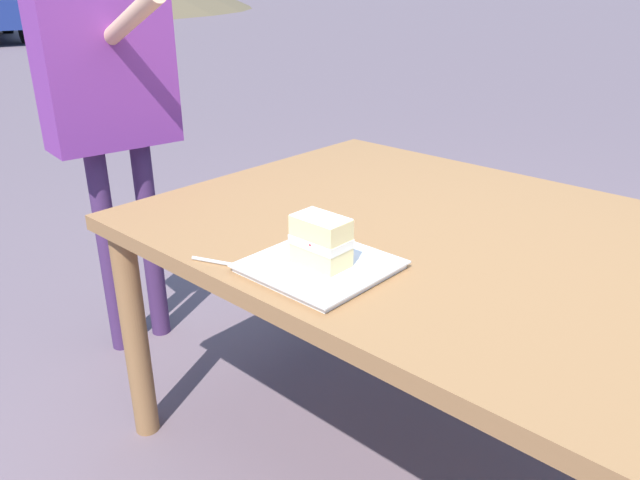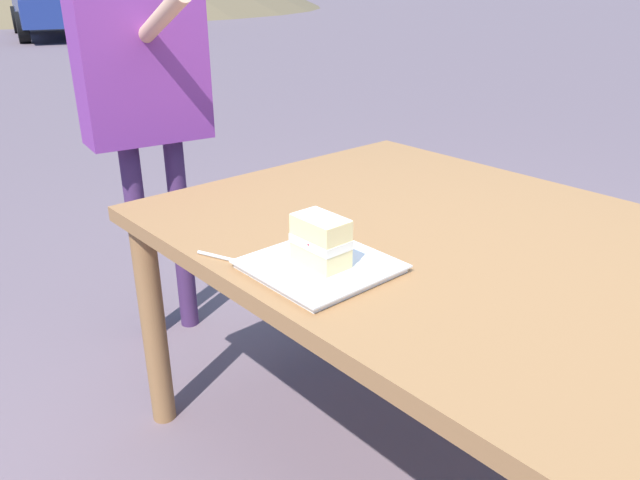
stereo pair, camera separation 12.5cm
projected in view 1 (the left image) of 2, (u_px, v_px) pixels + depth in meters
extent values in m
plane|color=#6D5A63|center=(445.00, 462.00, 1.73)|extent=(160.00, 160.00, 0.00)
cylinder|color=olive|center=(135.00, 336.00, 1.73)|extent=(0.07, 0.07, 0.66)
cylinder|color=olive|center=(354.00, 237.00, 2.39)|extent=(0.07, 0.07, 0.66)
cube|color=olive|center=(468.00, 244.00, 1.46)|extent=(1.61, 1.10, 0.04)
cube|color=white|center=(320.00, 267.00, 1.28)|extent=(0.26, 0.26, 0.01)
cube|color=white|center=(320.00, 264.00, 1.27)|extent=(0.27, 0.27, 0.00)
cube|color=#EAD18C|center=(321.00, 255.00, 1.26)|extent=(0.12, 0.07, 0.04)
cube|color=white|center=(321.00, 241.00, 1.25)|extent=(0.12, 0.07, 0.02)
sphere|color=#B21923|center=(311.00, 245.00, 1.22)|extent=(0.01, 0.01, 0.01)
sphere|color=#B21923|center=(335.00, 236.00, 1.27)|extent=(0.02, 0.02, 0.02)
sphere|color=#B21923|center=(341.00, 239.00, 1.25)|extent=(0.02, 0.02, 0.02)
cube|color=#EAD18C|center=(321.00, 227.00, 1.24)|extent=(0.12, 0.07, 0.04)
cube|color=white|center=(321.00, 217.00, 1.23)|extent=(0.11, 0.07, 0.00)
cylinder|color=silver|center=(221.00, 263.00, 1.30)|extent=(0.13, 0.06, 0.01)
cube|color=silver|center=(256.00, 269.00, 1.27)|extent=(0.04, 0.03, 0.01)
cylinder|color=#452855|center=(109.00, 254.00, 2.13)|extent=(0.07, 0.07, 0.75)
cylinder|color=#452855|center=(151.00, 243.00, 2.22)|extent=(0.07, 0.07, 0.75)
cube|color=#7A3389|center=(105.00, 62.00, 1.92)|extent=(0.23, 0.43, 0.53)
cylinder|color=#DBA884|center=(128.00, 21.00, 1.71)|extent=(0.43, 0.11, 0.20)
cylinder|color=black|center=(25.00, 27.00, 12.69)|extent=(0.66, 0.37, 0.63)
cylinder|color=black|center=(6.00, 20.00, 14.90)|extent=(0.66, 0.37, 0.63)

